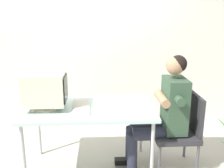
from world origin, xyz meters
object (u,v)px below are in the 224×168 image
(office_chair, at_px, (181,128))
(person_seated, at_px, (164,111))
(crt_monitor, at_px, (45,89))
(keyboard, at_px, (81,107))
(desk, at_px, (89,111))

(office_chair, bearing_deg, person_seated, 180.00)
(crt_monitor, relative_size, keyboard, 0.95)
(keyboard, xyz_separation_m, office_chair, (1.09, 0.01, -0.28))
(crt_monitor, height_order, office_chair, crt_monitor)
(desk, bearing_deg, office_chair, -1.31)
(desk, xyz_separation_m, crt_monitor, (-0.44, -0.03, 0.26))
(crt_monitor, relative_size, person_seated, 0.33)
(crt_monitor, bearing_deg, keyboard, -0.38)
(person_seated, bearing_deg, crt_monitor, -179.60)
(keyboard, relative_size, office_chair, 0.52)
(desk, height_order, crt_monitor, crt_monitor)
(office_chair, bearing_deg, keyboard, -179.42)
(keyboard, bearing_deg, person_seated, 0.72)
(desk, bearing_deg, keyboard, -156.89)
(desk, relative_size, crt_monitor, 3.26)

